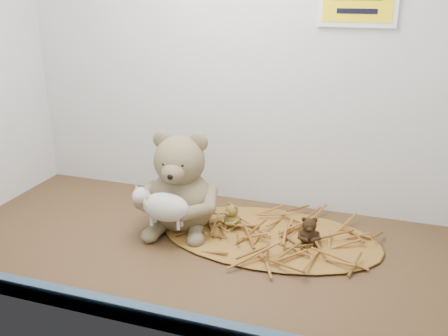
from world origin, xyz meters
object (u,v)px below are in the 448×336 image
(mini_teddy_brown, at_px, (309,230))
(toy_lamb, at_px, (166,207))
(main_teddy, at_px, (181,181))
(mini_teddy_tan, at_px, (232,215))

(mini_teddy_brown, bearing_deg, toy_lamb, -177.69)
(main_teddy, xyz_separation_m, mini_teddy_tan, (0.13, 0.02, -0.08))
(main_teddy, bearing_deg, mini_teddy_tan, 3.25)
(main_teddy, relative_size, mini_teddy_tan, 3.91)
(toy_lamb, bearing_deg, mini_teddy_tan, 42.37)
(toy_lamb, bearing_deg, main_teddy, 90.00)
(main_teddy, height_order, mini_teddy_tan, main_teddy)
(mini_teddy_tan, bearing_deg, mini_teddy_brown, 28.51)
(toy_lamb, relative_size, mini_teddy_tan, 2.28)
(toy_lamb, xyz_separation_m, mini_teddy_brown, (0.32, 0.09, -0.05))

